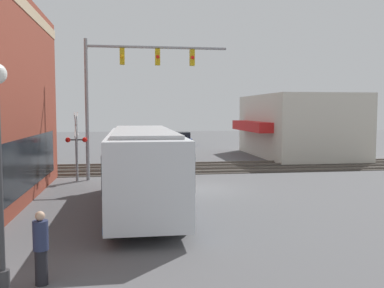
{
  "coord_description": "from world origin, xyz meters",
  "views": [
    {
      "loc": [
        -20.86,
        3.35,
        3.9
      ],
      "look_at": [
        4.42,
        -0.42,
        1.9
      ],
      "focal_mm": 40.0,
      "sensor_mm": 36.0,
      "label": 1
    }
  ],
  "objects_px": {
    "crossing_signal": "(76,140)",
    "parked_car_black": "(134,145)",
    "city_bus": "(143,166)",
    "parked_car_blue": "(182,139)",
    "parked_car_grey": "(170,153)",
    "pedestrian_by_lamp": "(41,247)"
  },
  "relations": [
    {
      "from": "crossing_signal",
      "to": "parked_car_black",
      "type": "relative_size",
      "value": 0.88
    },
    {
      "from": "city_bus",
      "to": "crossing_signal",
      "type": "xyz_separation_m",
      "value": [
        7.4,
        3.39,
        0.55
      ]
    },
    {
      "from": "parked_car_black",
      "to": "parked_car_blue",
      "type": "xyz_separation_m",
      "value": [
        7.13,
        -5.4,
        0.04
      ]
    },
    {
      "from": "parked_car_grey",
      "to": "pedestrian_by_lamp",
      "type": "xyz_separation_m",
      "value": [
        -23.06,
        5.11,
        0.2
      ]
    },
    {
      "from": "parked_car_grey",
      "to": "pedestrian_by_lamp",
      "type": "relative_size",
      "value": 2.69
    },
    {
      "from": "parked_car_blue",
      "to": "parked_car_black",
      "type": "bearing_deg",
      "value": 142.88
    },
    {
      "from": "parked_car_grey",
      "to": "crossing_signal",
      "type": "bearing_deg",
      "value": 145.26
    },
    {
      "from": "crossing_signal",
      "to": "parked_car_black",
      "type": "xyz_separation_m",
      "value": [
        16.55,
        -3.39,
        -1.64
      ]
    },
    {
      "from": "parked_car_black",
      "to": "pedestrian_by_lamp",
      "type": "distance_m",
      "value": 31.08
    },
    {
      "from": "crossing_signal",
      "to": "pedestrian_by_lamp",
      "type": "xyz_separation_m",
      "value": [
        -14.43,
        -0.88,
        -1.44
      ]
    },
    {
      "from": "parked_car_grey",
      "to": "parked_car_blue",
      "type": "height_order",
      "value": "parked_car_blue"
    },
    {
      "from": "city_bus",
      "to": "parked_car_blue",
      "type": "bearing_deg",
      "value": -9.86
    },
    {
      "from": "crossing_signal",
      "to": "parked_car_grey",
      "type": "xyz_separation_m",
      "value": [
        8.64,
        -5.99,
        -1.64
      ]
    },
    {
      "from": "parked_car_grey",
      "to": "parked_car_blue",
      "type": "distance_m",
      "value": 15.31
    },
    {
      "from": "crossing_signal",
      "to": "parked_car_blue",
      "type": "distance_m",
      "value": 25.31
    },
    {
      "from": "city_bus",
      "to": "pedestrian_by_lamp",
      "type": "relative_size",
      "value": 6.14
    },
    {
      "from": "parked_car_grey",
      "to": "parked_car_blue",
      "type": "bearing_deg",
      "value": -10.54
    },
    {
      "from": "crossing_signal",
      "to": "parked_car_blue",
      "type": "bearing_deg",
      "value": -20.36
    },
    {
      "from": "parked_car_grey",
      "to": "parked_car_black",
      "type": "relative_size",
      "value": 1.04
    },
    {
      "from": "city_bus",
      "to": "parked_car_black",
      "type": "xyz_separation_m",
      "value": [
        23.95,
        -0.0,
        -1.09
      ]
    },
    {
      "from": "city_bus",
      "to": "crossing_signal",
      "type": "bearing_deg",
      "value": 24.6
    },
    {
      "from": "city_bus",
      "to": "parked_car_black",
      "type": "height_order",
      "value": "city_bus"
    }
  ]
}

